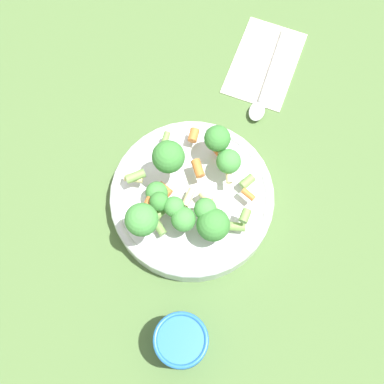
# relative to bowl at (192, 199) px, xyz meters

# --- Properties ---
(ground_plane) EXTENTS (3.00, 3.00, 0.00)m
(ground_plane) POSITION_rel_bowl_xyz_m (0.00, 0.00, -0.02)
(ground_plane) COLOR #4C6B38
(bowl) EXTENTS (0.25, 0.25, 0.04)m
(bowl) POSITION_rel_bowl_xyz_m (0.00, 0.00, 0.00)
(bowl) COLOR silver
(bowl) RESTS_ON ground_plane
(pasta_salad) EXTENTS (0.20, 0.19, 0.10)m
(pasta_salad) POSITION_rel_bowl_xyz_m (-0.01, -0.01, 0.07)
(pasta_salad) COLOR #8CB766
(pasta_salad) RESTS_ON bowl
(cup) EXTENTS (0.07, 0.07, 0.09)m
(cup) POSITION_rel_bowl_xyz_m (-0.11, -0.18, 0.02)
(cup) COLOR #2366B2
(cup) RESTS_ON ground_plane
(napkin) EXTENTS (0.19, 0.19, 0.01)m
(napkin) POSITION_rel_bowl_xyz_m (0.23, 0.17, -0.02)
(napkin) COLOR white
(napkin) RESTS_ON ground_plane
(spoon) EXTENTS (0.15, 0.14, 0.01)m
(spoon) POSITION_rel_bowl_xyz_m (0.20, 0.12, -0.01)
(spoon) COLOR silver
(spoon) RESTS_ON napkin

